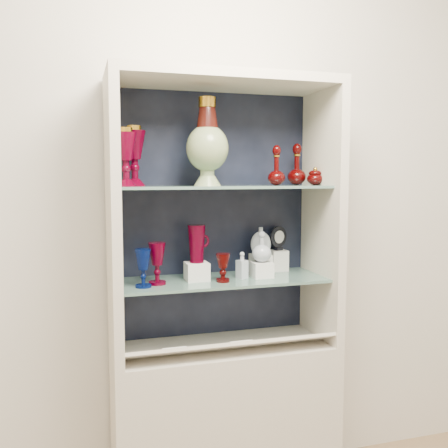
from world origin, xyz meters
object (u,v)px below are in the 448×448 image
object	(u,v)px
cobalt_goblet	(143,268)
cameo_medallion	(278,238)
ruby_decanter_a	(276,163)
enamel_urn	(207,142)
ruby_goblet_tall	(157,264)
ruby_decanter_b	(297,163)
clear_round_decanter	(262,247)
ruby_goblet_small	(223,268)
pedestal_lamp_right	(135,156)
flat_flask	(261,240)
lidded_bowl	(315,176)
ruby_pitcher	(197,244)
clear_square_bottle	(242,265)
pedestal_lamp_left	(126,157)

from	to	relation	value
cobalt_goblet	cameo_medallion	size ratio (longest dim) A/B	1.32
ruby_decanter_a	cobalt_goblet	xyz separation A→B (m)	(-0.61, -0.04, -0.44)
enamel_urn	ruby_decanter_a	xyz separation A→B (m)	(0.32, 0.01, -0.09)
ruby_goblet_tall	cameo_medallion	world-z (taller)	cameo_medallion
ruby_decanter_b	cobalt_goblet	xyz separation A→B (m)	(-0.75, -0.12, -0.44)
ruby_decanter_b	cobalt_goblet	bearing A→B (deg)	-170.68
ruby_decanter_a	clear_round_decanter	size ratio (longest dim) A/B	1.49
enamel_urn	ruby_goblet_small	world-z (taller)	enamel_urn
pedestal_lamp_right	flat_flask	xyz separation A→B (m)	(0.59, 0.03, -0.39)
lidded_bowl	ruby_goblet_small	xyz separation A→B (m)	(-0.46, -0.04, -0.40)
ruby_goblet_tall	ruby_pitcher	world-z (taller)	ruby_pitcher
clear_square_bottle	clear_round_decanter	bearing A→B (deg)	-0.52
pedestal_lamp_right	lidded_bowl	world-z (taller)	pedestal_lamp_right
lidded_bowl	flat_flask	xyz separation A→B (m)	(-0.23, 0.10, -0.30)
ruby_pitcher	clear_round_decanter	size ratio (longest dim) A/B	1.23
ruby_goblet_small	pedestal_lamp_right	bearing A→B (deg)	162.53
pedestal_lamp_right	clear_square_bottle	xyz separation A→B (m)	(0.47, -0.07, -0.49)
ruby_decanter_a	lidded_bowl	xyz separation A→B (m)	(0.19, 0.00, -0.06)
ruby_decanter_a	cobalt_goblet	bearing A→B (deg)	-175.92
clear_round_decanter	pedestal_lamp_left	bearing A→B (deg)	-177.48
ruby_pitcher	cameo_medallion	world-z (taller)	ruby_pitcher
ruby_decanter_b	cameo_medallion	world-z (taller)	ruby_decanter_b
enamel_urn	clear_square_bottle	world-z (taller)	enamel_urn
cameo_medallion	ruby_decanter_b	bearing A→B (deg)	-64.03
ruby_pitcher	clear_round_decanter	distance (m)	0.30
ruby_goblet_small	clear_square_bottle	bearing A→B (deg)	24.19
clear_round_decanter	cobalt_goblet	bearing A→B (deg)	-174.39
clear_round_decanter	cameo_medallion	size ratio (longest dim) A/B	1.12
ruby_goblet_tall	flat_flask	bearing A→B (deg)	11.84
ruby_decanter_a	lidded_bowl	size ratio (longest dim) A/B	2.40
lidded_bowl	cobalt_goblet	distance (m)	0.89
enamel_urn	ruby_pitcher	xyz separation A→B (m)	(-0.04, 0.04, -0.44)
pedestal_lamp_left	enamel_urn	world-z (taller)	enamel_urn
pedestal_lamp_right	lidded_bowl	distance (m)	0.83
pedestal_lamp_left	ruby_decanter_b	world-z (taller)	pedestal_lamp_left
ruby_decanter_a	flat_flask	bearing A→B (deg)	108.05
lidded_bowl	ruby_goblet_tall	xyz separation A→B (m)	(-0.74, -0.01, -0.37)
pedestal_lamp_left	flat_flask	xyz separation A→B (m)	(0.64, 0.12, -0.38)
ruby_pitcher	pedestal_lamp_left	bearing A→B (deg)	165.97
ruby_decanter_a	ruby_goblet_tall	size ratio (longest dim) A/B	1.12
ruby_pitcher	clear_round_decanter	bearing A→B (deg)	-25.89
cobalt_goblet	flat_flask	world-z (taller)	flat_flask
pedestal_lamp_right	ruby_goblet_tall	size ratio (longest dim) A/B	1.42
ruby_decanter_b	flat_flask	size ratio (longest dim) A/B	1.53
enamel_urn	flat_flask	bearing A→B (deg)	21.58
flat_flask	clear_round_decanter	distance (m)	0.10
cobalt_goblet	clear_square_bottle	distance (m)	0.46
pedestal_lamp_right	ruby_goblet_tall	xyz separation A→B (m)	(0.08, -0.08, -0.46)
ruby_decanter_a	clear_round_decanter	world-z (taller)	ruby_decanter_a
flat_flask	pedestal_lamp_left	bearing A→B (deg)	-152.37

